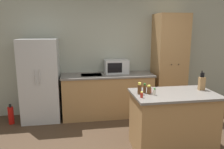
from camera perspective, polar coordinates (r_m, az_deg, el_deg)
name	(u,v)px	position (r m, az deg, el deg)	size (l,w,h in m)	color
wall_back	(123,55)	(5.10, 2.88, 5.01)	(7.20, 0.06, 2.60)	#9EA393
refrigerator	(41,80)	(4.77, -18.15, -1.46)	(0.76, 0.67, 1.71)	#B7BABC
back_counter	(108,95)	(4.86, -1.17, -5.33)	(1.99, 0.68, 0.94)	#9E7547
pantry_cabinet	(169,64)	(5.12, 14.67, 2.58)	(0.68, 0.61, 2.23)	#9E7547
kitchen_island	(173,121)	(3.67, 15.53, -11.59)	(1.30, 0.77, 0.93)	#9E7547
microwave	(116,66)	(4.86, 1.09, 2.14)	(0.52, 0.37, 0.30)	#B2B5B7
knife_block	(202,83)	(3.81, 22.40, -2.05)	(0.10, 0.06, 0.32)	#9E7547
spice_bottle_tall_dark	(140,89)	(3.33, 7.21, -3.74)	(0.06, 0.06, 0.18)	#563319
spice_bottle_short_red	(142,95)	(3.17, 7.76, -5.30)	(0.04, 0.04, 0.09)	#B2281E
spice_bottle_amber_oil	(150,90)	(3.43, 9.82, -4.00)	(0.06, 0.06, 0.09)	#B2281E
spice_bottle_green_herb	(149,90)	(3.36, 9.63, -3.97)	(0.06, 0.06, 0.14)	#563319
spice_bottle_pale_salt	(154,92)	(3.32, 11.01, -4.46)	(0.04, 0.04, 0.11)	beige
spice_bottle_orange_cap	(145,89)	(3.40, 8.50, -3.65)	(0.05, 0.05, 0.15)	#563319
fire_extinguisher	(11,115)	(4.96, -24.88, -9.60)	(0.11, 0.11, 0.42)	red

